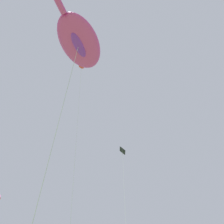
# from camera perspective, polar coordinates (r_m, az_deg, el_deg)

# --- Properties ---
(big_show_kite) EXTENTS (10.22, 5.10, 16.44)m
(big_show_kite) POSITION_cam_1_polar(r_m,az_deg,el_deg) (15.01, -10.79, 21.68)
(big_show_kite) COLOR #CC3899
(big_show_kite) RESTS_ON ground
(small_kite_delta_white) EXTENTS (1.61, 1.07, 13.18)m
(small_kite_delta_white) POSITION_cam_1_polar(r_m,az_deg,el_deg) (18.24, 3.42, -14.16)
(small_kite_delta_white) COLOR black
(small_kite_delta_white) RESTS_ON ground
(small_kite_triangle_green) EXTENTS (5.05, 2.08, 23.62)m
(small_kite_triangle_green) POSITION_cam_1_polar(r_m,az_deg,el_deg) (23.81, -9.77, 11.99)
(small_kite_triangle_green) COLOR red
(small_kite_triangle_green) RESTS_ON ground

